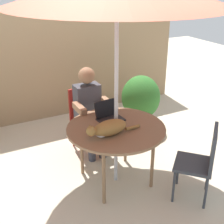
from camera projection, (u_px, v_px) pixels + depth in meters
The scene contains 9 objects.
ground_plane at pixel (116, 179), 3.82m from camera, with size 14.00×14.00×0.00m, color beige.
fence_back at pixel (56, 64), 5.18m from camera, with size 4.61×0.08×1.88m, color #937756.
patio_table at pixel (116, 131), 3.53m from camera, with size 1.14×1.14×0.73m.
chair_occupied at pixel (85, 114), 4.34m from camera, with size 0.40×0.40×0.88m.
chair_empty at pixel (202, 158), 3.31m from camera, with size 0.57×0.57×0.88m.
person_seated at pixel (89, 107), 4.15m from camera, with size 0.48×0.48×1.22m.
laptop at pixel (108, 114), 3.69m from camera, with size 0.32×0.28×0.21m.
cat at pixel (108, 128), 3.31m from camera, with size 0.65×0.22×0.17m.
potted_plant_near_fence at pixel (141, 100), 4.89m from camera, with size 0.61×0.61×0.89m.
Camera 1 is at (-1.48, -2.75, 2.34)m, focal length 49.34 mm.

